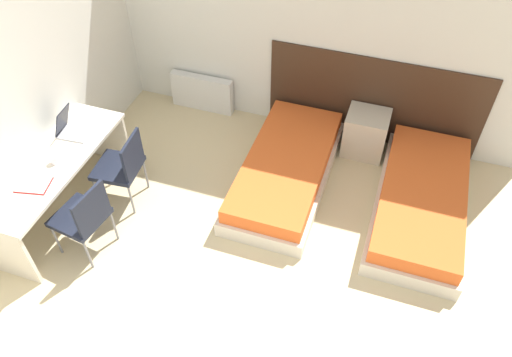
{
  "coord_description": "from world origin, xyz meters",
  "views": [
    {
      "loc": [
        1.14,
        -1.33,
        4.14
      ],
      "look_at": [
        0.0,
        2.03,
        0.55
      ],
      "focal_mm": 35.0,
      "sensor_mm": 36.0,
      "label": 1
    }
  ],
  "objects_px": {
    "bed_near_window": "(286,170)",
    "nightstand": "(366,133)",
    "laptop": "(70,129)",
    "bed_near_door": "(421,201)",
    "chair_near_laptop": "(122,165)",
    "chair_near_notebook": "(84,216)"
  },
  "relations": [
    {
      "from": "bed_near_window",
      "to": "chair_near_laptop",
      "type": "distance_m",
      "value": 1.8
    },
    {
      "from": "bed_near_door",
      "to": "laptop",
      "type": "distance_m",
      "value": 3.8
    },
    {
      "from": "chair_near_laptop",
      "to": "nightstand",
      "type": "bearing_deg",
      "value": 29.68
    },
    {
      "from": "chair_near_laptop",
      "to": "chair_near_notebook",
      "type": "relative_size",
      "value": 1.0
    },
    {
      "from": "nightstand",
      "to": "chair_near_laptop",
      "type": "relative_size",
      "value": 0.63
    },
    {
      "from": "chair_near_laptop",
      "to": "chair_near_notebook",
      "type": "bearing_deg",
      "value": -95.23
    },
    {
      "from": "chair_near_laptop",
      "to": "laptop",
      "type": "bearing_deg",
      "value": 168.26
    },
    {
      "from": "chair_near_notebook",
      "to": "bed_near_door",
      "type": "bearing_deg",
      "value": 35.17
    },
    {
      "from": "bed_near_window",
      "to": "laptop",
      "type": "distance_m",
      "value": 2.37
    },
    {
      "from": "laptop",
      "to": "bed_near_door",
      "type": "bearing_deg",
      "value": 7.13
    },
    {
      "from": "bed_near_window",
      "to": "nightstand",
      "type": "height_order",
      "value": "nightstand"
    },
    {
      "from": "bed_near_door",
      "to": "chair_near_laptop",
      "type": "distance_m",
      "value": 3.21
    },
    {
      "from": "bed_near_window",
      "to": "nightstand",
      "type": "distance_m",
      "value": 1.11
    },
    {
      "from": "bed_near_window",
      "to": "laptop",
      "type": "relative_size",
      "value": 6.05
    },
    {
      "from": "bed_near_door",
      "to": "nightstand",
      "type": "distance_m",
      "value": 1.11
    },
    {
      "from": "chair_near_laptop",
      "to": "bed_near_door",
      "type": "bearing_deg",
      "value": 9.66
    },
    {
      "from": "chair_near_laptop",
      "to": "laptop",
      "type": "xyz_separation_m",
      "value": [
        -0.59,
        0.07,
        0.28
      ]
    },
    {
      "from": "bed_near_window",
      "to": "chair_near_notebook",
      "type": "distance_m",
      "value": 2.24
    },
    {
      "from": "nightstand",
      "to": "chair_near_notebook",
      "type": "xyz_separation_m",
      "value": [
        -2.33,
        -2.36,
        0.23
      ]
    },
    {
      "from": "bed_near_window",
      "to": "laptop",
      "type": "height_order",
      "value": "laptop"
    },
    {
      "from": "chair_near_laptop",
      "to": "chair_near_notebook",
      "type": "height_order",
      "value": "same"
    },
    {
      "from": "chair_near_laptop",
      "to": "chair_near_notebook",
      "type": "distance_m",
      "value": 0.74
    }
  ]
}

